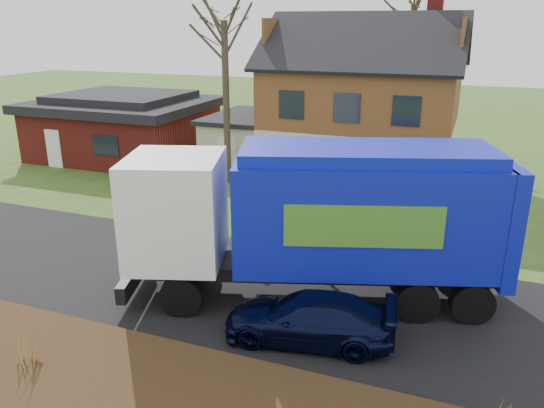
% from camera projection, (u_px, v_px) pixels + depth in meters
% --- Properties ---
extents(ground, '(120.00, 120.00, 0.00)m').
position_uv_depth(ground, '(202.00, 280.00, 16.48)').
color(ground, '#304E1A').
rests_on(ground, ground).
extents(road, '(80.00, 7.00, 0.02)m').
position_uv_depth(road, '(202.00, 280.00, 16.48)').
color(road, black).
rests_on(road, ground).
extents(mulch_verge, '(80.00, 3.50, 0.30)m').
position_uv_depth(mulch_verge, '(88.00, 377.00, 11.75)').
color(mulch_verge, black).
rests_on(mulch_verge, ground).
extents(main_house, '(12.95, 8.95, 9.26)m').
position_uv_depth(main_house, '(354.00, 96.00, 26.96)').
color(main_house, beige).
rests_on(main_house, ground).
extents(ranch_house, '(9.80, 8.20, 3.70)m').
position_uv_depth(ranch_house, '(124.00, 125.00, 31.43)').
color(ranch_house, maroon).
rests_on(ranch_house, ground).
extents(garbage_truck, '(10.84, 5.92, 4.50)m').
position_uv_depth(garbage_truck, '(323.00, 214.00, 14.63)').
color(garbage_truck, black).
rests_on(garbage_truck, ground).
extents(silver_sedan, '(4.77, 2.78, 1.49)m').
position_uv_depth(silver_sedan, '(160.00, 194.00, 22.37)').
color(silver_sedan, '#AFB3B7').
rests_on(silver_sedan, ground).
extents(navy_wagon, '(4.46, 2.35, 1.23)m').
position_uv_depth(navy_wagon, '(309.00, 318.00, 13.20)').
color(navy_wagon, black).
rests_on(navy_wagon, ground).
extents(grass_clump_mid, '(0.37, 0.30, 1.03)m').
position_uv_depth(grass_clump_mid, '(25.00, 344.00, 11.78)').
color(grass_clump_mid, '#A17E47').
rests_on(grass_clump_mid, mulch_verge).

